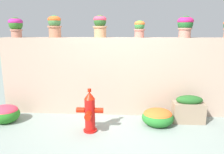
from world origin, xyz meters
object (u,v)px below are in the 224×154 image
(potted_plant_4, at_px, (185,25))
(flower_bush_left, at_px, (5,113))
(potted_plant_2, at_px, (100,25))
(flower_bush_right, at_px, (158,116))
(fire_hydrant, at_px, (90,113))
(planter_box, at_px, (189,109))
(potted_plant_3, at_px, (139,28))
(potted_plant_1, at_px, (55,25))
(potted_plant_0, at_px, (16,25))

(potted_plant_4, distance_m, flower_bush_left, 4.01)
(potted_plant_2, bearing_deg, flower_bush_right, -31.42)
(fire_hydrant, bearing_deg, planter_box, 15.33)
(flower_bush_left, bearing_deg, potted_plant_3, 14.58)
(potted_plant_2, relative_size, flower_bush_right, 0.76)
(potted_plant_3, height_order, flower_bush_right, potted_plant_3)
(potted_plant_2, bearing_deg, potted_plant_1, -178.09)
(flower_bush_left, bearing_deg, planter_box, 3.20)
(fire_hydrant, relative_size, planter_box, 1.31)
(planter_box, bearing_deg, potted_plant_2, 163.58)
(flower_bush_right, bearing_deg, potted_plant_2, 148.58)
(potted_plant_3, relative_size, flower_bush_left, 0.61)
(potted_plant_3, bearing_deg, potted_plant_4, -0.58)
(potted_plant_3, relative_size, flower_bush_right, 0.58)
(potted_plant_3, distance_m, potted_plant_4, 0.92)
(flower_bush_right, bearing_deg, planter_box, 16.43)
(potted_plant_2, distance_m, planter_box, 2.48)
(planter_box, bearing_deg, flower_bush_right, -163.57)
(flower_bush_right, xyz_separation_m, planter_box, (0.62, 0.18, 0.09))
(potted_plant_4, height_order, fire_hydrant, potted_plant_4)
(potted_plant_4, height_order, flower_bush_right, potted_plant_4)
(potted_plant_2, bearing_deg, fire_hydrant, -94.67)
(potted_plant_0, relative_size, potted_plant_4, 0.95)
(potted_plant_0, xyz_separation_m, potted_plant_2, (1.77, 0.08, 0.01))
(flower_bush_left, bearing_deg, fire_hydrant, -10.12)
(potted_plant_3, distance_m, flower_bush_left, 3.20)
(potted_plant_4, bearing_deg, flower_bush_right, -130.80)
(potted_plant_2, bearing_deg, potted_plant_0, -177.44)
(potted_plant_4, distance_m, flower_bush_right, 1.92)
(flower_bush_left, height_order, flower_bush_right, flower_bush_left)
(potted_plant_4, xyz_separation_m, planter_box, (0.05, -0.48, -1.63))
(potted_plant_0, height_order, potted_plant_2, potted_plant_2)
(potted_plant_0, relative_size, potted_plant_3, 1.18)
(potted_plant_1, distance_m, flower_bush_left, 2.04)
(potted_plant_2, relative_size, potted_plant_3, 1.31)
(flower_bush_left, relative_size, flower_bush_right, 0.95)
(flower_bush_left, xyz_separation_m, flower_bush_right, (3.00, 0.02, -0.01))
(potted_plant_4, relative_size, fire_hydrant, 0.55)
(potted_plant_3, height_order, flower_bush_left, potted_plant_3)
(potted_plant_1, bearing_deg, flower_bush_right, -17.78)
(potted_plant_0, height_order, potted_plant_1, potted_plant_1)
(potted_plant_0, height_order, planter_box, potted_plant_0)
(potted_plant_3, xyz_separation_m, flower_bush_right, (0.35, -0.67, -1.66))
(potted_plant_0, relative_size, potted_plant_1, 0.91)
(potted_plant_0, height_order, fire_hydrant, potted_plant_0)
(potted_plant_1, bearing_deg, fire_hydrant, -49.25)
(potted_plant_0, distance_m, fire_hydrant, 2.46)
(potted_plant_0, xyz_separation_m, potted_plant_1, (0.81, 0.05, 0.01))
(potted_plant_3, distance_m, flower_bush_right, 1.82)
(potted_plant_1, relative_size, potted_plant_2, 0.99)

